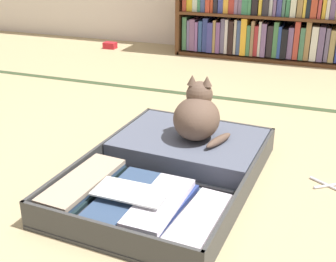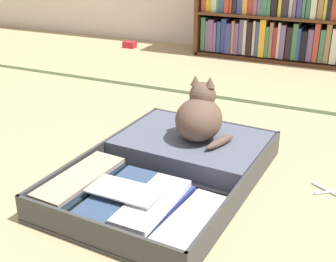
% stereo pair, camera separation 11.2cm
% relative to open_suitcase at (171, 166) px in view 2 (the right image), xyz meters
% --- Properties ---
extents(ground_plane, '(10.00, 10.00, 0.00)m').
position_rel_open_suitcase_xyz_m(ground_plane, '(-0.02, -0.28, -0.04)').
color(ground_plane, tan).
extents(tatami_border, '(4.80, 0.05, 0.00)m').
position_rel_open_suitcase_xyz_m(tatami_border, '(-0.02, 0.94, -0.04)').
color(tatami_border, '#36472A').
rests_on(tatami_border, ground_plane).
extents(open_suitcase, '(0.65, 0.92, 0.10)m').
position_rel_open_suitcase_xyz_m(open_suitcase, '(0.00, 0.00, 0.00)').
color(open_suitcase, '#3B3C3C').
rests_on(open_suitcase, ground_plane).
extents(black_cat, '(0.24, 0.23, 0.25)m').
position_rel_open_suitcase_xyz_m(black_cat, '(0.05, 0.17, 0.15)').
color(black_cat, brown).
rests_on(black_cat, open_suitcase).
extents(small_red_pouch, '(0.10, 0.07, 0.05)m').
position_rel_open_suitcase_xyz_m(small_red_pouch, '(-1.20, 1.82, -0.02)').
color(small_red_pouch, red).
rests_on(small_red_pouch, ground_plane).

